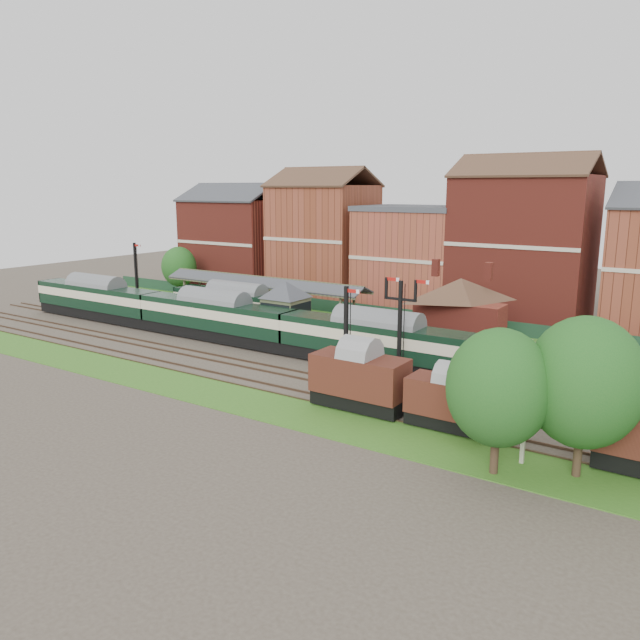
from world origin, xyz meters
The scene contains 21 objects.
ground centered at (0.00, 0.00, 0.00)m, with size 160.00×160.00×0.00m, color #473D33.
grass_back centered at (0.00, 16.00, 0.03)m, with size 90.00×4.50×0.06m, color #2D6619.
grass_front centered at (0.00, -12.00, 0.03)m, with size 90.00×5.00×0.06m, color #2D6619.
fence centered at (0.00, 18.00, 0.75)m, with size 90.00×0.12×1.50m, color #193823.
platform centered at (-5.00, 9.75, 0.50)m, with size 55.00×3.40×1.00m, color #2D2D2D.
signal_box centered at (-3.00, 3.25, 3.19)m, with size 5.40×5.40×6.00m.
brick_hut centered at (5.00, 3.25, 1.20)m, with size 3.20×2.64×2.94m.
station_building centered at (12.00, 9.75, 3.96)m, with size 8.10×8.10×5.90m.
canopy centered at (-11.00, 9.75, 4.58)m, with size 26.00×3.89×4.08m.
semaphore_bracket centered at (12.04, -2.50, 4.63)m, with size 3.60×0.25×8.18m.
semaphore_platform_end centered at (-29.98, 8.00, 4.16)m, with size 1.23×0.25×8.00m.
semaphore_siding centered at (10.02, -7.00, 4.16)m, with size 1.23×0.25×8.00m.
yard_lamp centered at (24.00, -11.50, 3.99)m, with size 2.60×0.22×7.00m.
town_backdrop centered at (-0.18, 25.00, 7.00)m, with size 69.00×10.00×16.00m.
dmu_train centered at (-9.26, 0.00, 2.43)m, with size 54.20×2.85×4.16m.
platform_railcar centered at (-12.05, 6.50, 2.27)m, with size 16.79×2.65×3.87m.
goods_van_a centered at (12.30, -9.00, 2.22)m, with size 6.47×2.80×3.92m.
goods_van_b centered at (18.91, -9.00, 1.92)m, with size 5.53×2.40×3.36m.
tree_near centered at (26.80, -11.47, 5.14)m, with size 5.91×5.91×8.55m.
tree_far centered at (23.11, -13.52, 4.75)m, with size 5.38×5.38×7.85m.
tree_back centered at (-30.40, 15.69, 4.17)m, with size 4.72×4.72×6.89m.
Camera 1 is at (32.35, -43.90, 14.80)m, focal length 35.00 mm.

